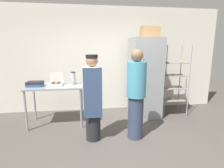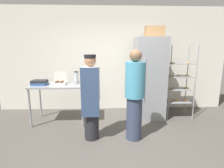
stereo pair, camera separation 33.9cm
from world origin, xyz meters
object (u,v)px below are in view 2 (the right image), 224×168
(person_baker, at_px, (91,97))
(refrigerator, at_px, (149,78))
(person_customer, at_px, (135,95))
(donut_box, at_px, (59,82))
(blender_pitcher, at_px, (76,78))
(binder_stack, at_px, (40,83))
(baking_rack, at_px, (179,83))
(cardboard_storage_box, at_px, (154,32))

(person_baker, bearing_deg, refrigerator, 39.02)
(refrigerator, distance_m, person_customer, 1.26)
(person_baker, height_order, person_customer, person_customer)
(donut_box, xyz_separation_m, blender_pitcher, (0.38, 0.09, 0.08))
(donut_box, height_order, person_customer, person_customer)
(person_baker, relative_size, person_customer, 0.95)
(blender_pitcher, height_order, binder_stack, blender_pitcher)
(baking_rack, bearing_deg, person_baker, -153.05)
(person_customer, bearing_deg, binder_stack, 157.29)
(baking_rack, xyz_separation_m, binder_stack, (-3.33, -0.25, 0.09))
(refrigerator, bearing_deg, person_baker, -140.98)
(person_customer, bearing_deg, donut_box, 150.85)
(cardboard_storage_box, xyz_separation_m, person_baker, (-1.44, -1.12, -1.26))
(blender_pitcher, bearing_deg, donut_box, -166.37)
(blender_pitcher, relative_size, binder_stack, 0.86)
(baking_rack, relative_size, person_baker, 1.12)
(blender_pitcher, distance_m, binder_stack, 0.83)
(blender_pitcher, height_order, person_baker, person_baker)
(refrigerator, xyz_separation_m, cardboard_storage_box, (0.09, 0.02, 1.11))
(baking_rack, height_order, person_baker, baking_rack)
(person_baker, distance_m, person_customer, 0.81)
(person_baker, bearing_deg, baking_rack, 26.95)
(baking_rack, distance_m, donut_box, 2.90)
(donut_box, relative_size, blender_pitcher, 1.03)
(cardboard_storage_box, height_order, person_baker, cardboard_storage_box)
(donut_box, relative_size, person_baker, 0.19)
(refrigerator, xyz_separation_m, donut_box, (-2.14, -0.23, -0.04))
(donut_box, height_order, blender_pitcher, blender_pitcher)
(binder_stack, bearing_deg, blender_pitcher, 9.19)
(person_baker, bearing_deg, person_customer, -2.29)
(refrigerator, relative_size, blender_pitcher, 6.81)
(donut_box, distance_m, blender_pitcher, 0.40)
(baking_rack, xyz_separation_m, cardboard_storage_box, (-0.66, 0.05, 1.23))
(person_baker, bearing_deg, binder_stack, 146.24)
(cardboard_storage_box, distance_m, person_customer, 1.80)
(cardboard_storage_box, bearing_deg, person_customer, -118.69)
(refrigerator, height_order, person_baker, refrigerator)
(donut_box, bearing_deg, binder_stack, -174.74)
(donut_box, bearing_deg, person_customer, -29.15)
(binder_stack, bearing_deg, person_customer, -22.71)
(refrigerator, distance_m, person_baker, 1.74)
(refrigerator, relative_size, person_customer, 1.16)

